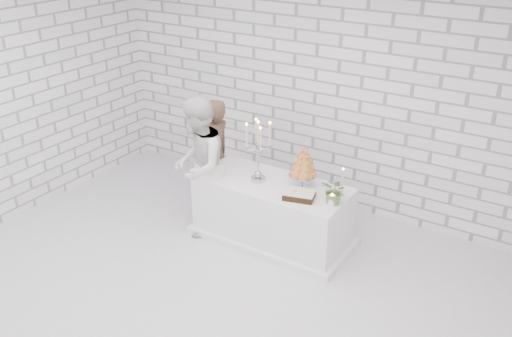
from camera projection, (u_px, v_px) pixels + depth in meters
name	position (u px, v px, depth m)	size (l,w,h in m)	color
ground	(201.00, 291.00, 5.94)	(6.00, 5.00, 0.01)	silver
wall_back	(315.00, 92.00, 7.20)	(6.00, 0.01, 3.00)	white
cake_table	(273.00, 211.00, 6.70)	(1.80, 0.80, 0.75)	white
groom	(214.00, 156.00, 7.21)	(0.55, 0.36, 1.52)	#492F20
bride	(198.00, 166.00, 6.69)	(0.84, 0.65, 1.73)	white
candelabra	(258.00, 151.00, 6.44)	(0.30, 0.30, 0.75)	#A6A5B0
croquembouche	(303.00, 167.00, 6.35)	(0.33, 0.33, 0.51)	#B15E27
chocolate_cake	(299.00, 195.00, 6.19)	(0.33, 0.24, 0.08)	black
pillar_candle	(332.00, 200.00, 6.04)	(0.08, 0.08, 0.12)	white
extra_taper	(342.00, 183.00, 6.19)	(0.06, 0.06, 0.32)	beige
flowers	(335.00, 191.00, 6.03)	(0.28, 0.24, 0.31)	#3E6737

